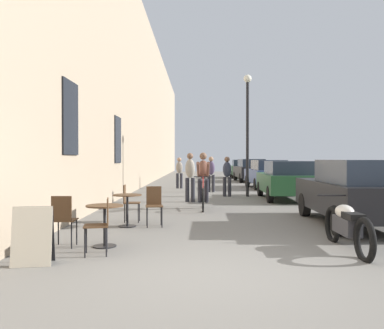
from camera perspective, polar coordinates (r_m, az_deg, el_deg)
The scene contains 21 objects.
ground_plane at distance 5.55m, azimuth 3.53°, elevation -15.05°, with size 88.00×88.00×0.00m, color slate.
building_facade_left at distance 19.89m, azimuth -8.66°, elevation 10.73°, with size 0.54×68.00×9.91m.
cafe_table_near at distance 7.24m, azimuth -12.10°, elevation -7.12°, with size 0.64×0.64×0.72m.
cafe_chair_near_toward_street at distance 6.66m, azimuth -12.59°, elevation -7.84°, with size 0.45×0.45×0.89m.
cafe_chair_near_toward_wall at distance 7.35m, azimuth -17.52°, elevation -7.05°, with size 0.39×0.39×0.89m.
cafe_table_mid at distance 9.28m, azimuth -9.02°, elevation -5.37°, with size 0.64×0.64×0.72m.
cafe_chair_mid_toward_street at distance 9.95m, azimuth -8.80°, elevation -4.98°, with size 0.40×0.40×0.89m.
cafe_chair_mid_toward_wall at distance 9.27m, azimuth -5.31°, elevation -5.39°, with size 0.43×0.43×0.89m.
sandwich_board_sign at distance 6.36m, azimuth -21.31°, elevation -9.21°, with size 0.61×0.46×0.84m.
cyclist_on_bicycle at distance 12.33m, azimuth 1.57°, elevation -2.50°, with size 0.52×1.76×1.74m.
pedestrian_near at distance 14.34m, azimuth -0.27°, elevation -1.38°, with size 0.37×0.28×1.73m.
pedestrian_mid at distance 16.53m, azimuth 4.92°, elevation -1.34°, with size 0.37×0.28×1.61m.
pedestrian_far at distance 18.70m, azimuth 2.67°, elevation -1.06°, with size 0.38×0.30×1.62m.
pedestrian_furthest at distance 21.03m, azimuth -1.78°, elevation -0.90°, with size 0.36×0.26×1.60m.
street_lamp at distance 16.64m, azimuth 7.76°, elevation 6.27°, with size 0.32×0.32×4.90m.
parked_car_nearest at distance 9.99m, azimuth 21.92°, elevation -3.52°, with size 1.85×4.23×1.49m.
parked_car_second at distance 15.65m, azimuth 12.94°, elevation -2.05°, with size 1.80×4.09×1.44m.
parked_car_third at distance 21.39m, azimuth 10.41°, elevation -1.26°, with size 1.85×4.16×1.46m.
parked_car_fourth at distance 27.59m, azimuth 8.12°, elevation -0.75°, with size 1.93×4.30×1.51m.
parked_car_fifth at distance 32.88m, azimuth 6.93°, elevation -0.55°, with size 1.83×4.14×1.46m.
parked_motorcycle at distance 7.32m, azimuth 20.85°, elevation -7.98°, with size 0.62×2.15×0.92m.
Camera 1 is at (-0.26, -5.33, 1.51)m, focal length 38.20 mm.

